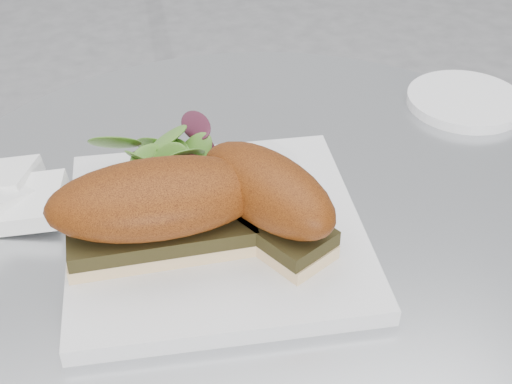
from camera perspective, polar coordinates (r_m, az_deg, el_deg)
table at (r=0.84m, az=0.66°, el=-14.98°), size 0.70×0.70×0.73m
plate at (r=0.64m, az=-3.22°, el=-3.12°), size 0.28×0.28×0.02m
sandwich_left at (r=0.59m, az=-7.79°, el=-1.18°), size 0.18×0.09×0.08m
sandwich_right at (r=0.60m, az=0.90°, el=-0.44°), size 0.12×0.16×0.08m
salad at (r=0.68m, az=-6.91°, el=2.73°), size 0.11×0.11×0.05m
napkin at (r=0.71m, az=-19.43°, el=-0.94°), size 0.15×0.15×0.02m
saucer at (r=0.87m, az=16.39°, el=7.01°), size 0.13×0.13×0.01m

